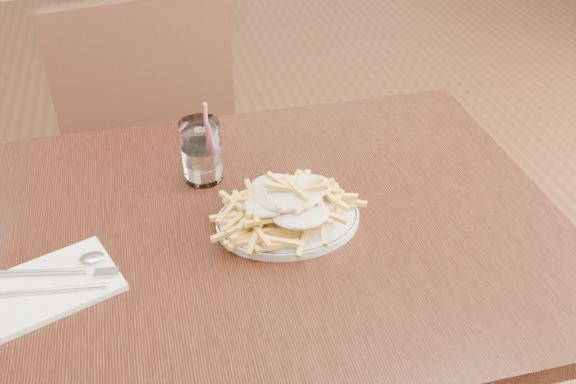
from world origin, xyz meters
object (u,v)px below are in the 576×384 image
object	(u,v)px
fries_plate	(288,220)
water_glass	(202,154)
loaded_fries	(288,199)
chair_far	(146,132)
table	(230,263)

from	to	relation	value
fries_plate	water_glass	bearing A→B (deg)	125.40
water_glass	loaded_fries	bearing A→B (deg)	-54.60
chair_far	fries_plate	world-z (taller)	chair_far
chair_far	water_glass	size ratio (longest dim) A/B	5.75
loaded_fries	water_glass	xyz separation A→B (m)	(-0.13, 0.18, -0.00)
chair_far	loaded_fries	bearing A→B (deg)	-72.47
chair_far	water_glass	distance (m)	0.61
table	chair_far	size ratio (longest dim) A/B	1.25
chair_far	loaded_fries	world-z (taller)	chair_far
loaded_fries	water_glass	world-z (taller)	water_glass
table	water_glass	bearing A→B (deg)	96.25
table	loaded_fries	bearing A→B (deg)	-3.92
loaded_fries	table	bearing A→B (deg)	176.08
water_glass	fries_plate	bearing A→B (deg)	-54.60
table	chair_far	xyz separation A→B (m)	(-0.12, 0.72, -0.13)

